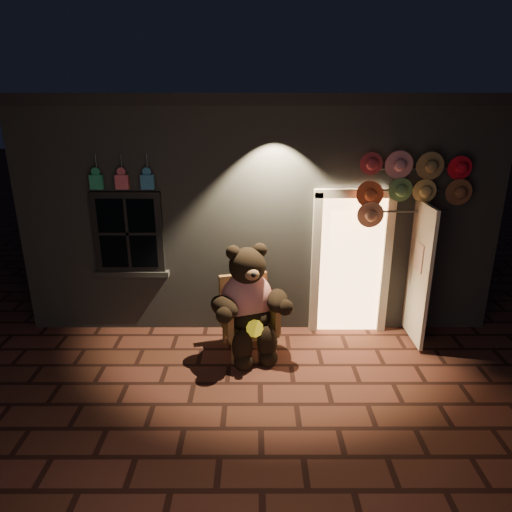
{
  "coord_description": "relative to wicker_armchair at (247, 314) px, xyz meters",
  "views": [
    {
      "loc": [
        -0.06,
        -4.9,
        3.35
      ],
      "look_at": [
        -0.05,
        1.0,
        1.35
      ],
      "focal_mm": 32.0,
      "sensor_mm": 36.0,
      "label": 1
    }
  ],
  "objects": [
    {
      "name": "ground",
      "position": [
        0.18,
        -0.89,
        -0.53
      ],
      "size": [
        60.0,
        60.0,
        0.0
      ],
      "primitive_type": "plane",
      "color": "#5C2D23",
      "rests_on": "ground"
    },
    {
      "name": "hat_rack",
      "position": [
        2.22,
        0.38,
        1.73
      ],
      "size": [
        1.53,
        0.22,
        2.7
      ],
      "color": "#59595E",
      "rests_on": "ground"
    },
    {
      "name": "shop_building",
      "position": [
        0.18,
        3.1,
        1.21
      ],
      "size": [
        7.3,
        5.95,
        3.51
      ],
      "color": "slate",
      "rests_on": "ground"
    },
    {
      "name": "teddy_bear",
      "position": [
        0.02,
        -0.13,
        0.23
      ],
      "size": [
        1.12,
        1.02,
        1.61
      ],
      "rotation": [
        0.0,
        0.0,
        0.28
      ],
      "color": "red",
      "rests_on": "ground"
    },
    {
      "name": "wicker_armchair",
      "position": [
        0.0,
        0.0,
        0.0
      ],
      "size": [
        0.86,
        0.82,
        1.05
      ],
      "rotation": [
        0.0,
        0.0,
        0.28
      ],
      "color": "brown",
      "rests_on": "ground"
    }
  ]
}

